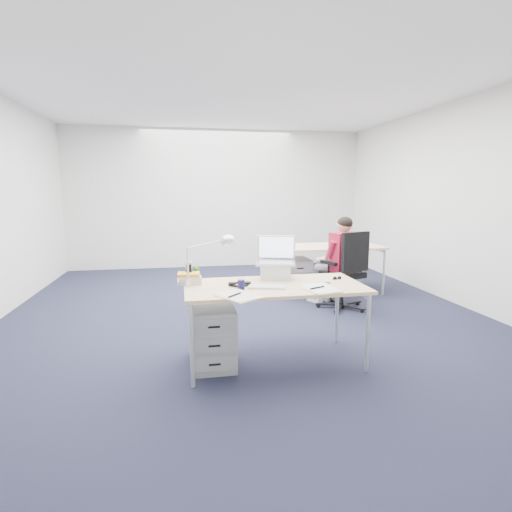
# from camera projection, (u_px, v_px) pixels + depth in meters

# --- Properties ---
(floor) EXTENTS (7.00, 7.00, 0.00)m
(floor) POSITION_uv_depth(u_px,v_px,m) (245.00, 316.00, 5.04)
(floor) COLOR black
(floor) RESTS_ON ground
(room) EXTENTS (6.02, 7.02, 2.80)m
(room) POSITION_uv_depth(u_px,v_px,m) (245.00, 178.00, 4.76)
(room) COLOR silver
(room) RESTS_ON ground
(desk_near) EXTENTS (1.60, 0.80, 0.73)m
(desk_near) POSITION_uv_depth(u_px,v_px,m) (274.00, 290.00, 3.59)
(desk_near) COLOR #DCB17F
(desk_near) RESTS_ON ground
(desk_far) EXTENTS (1.60, 0.80, 0.73)m
(desk_far) POSITION_uv_depth(u_px,v_px,m) (329.00, 249.00, 6.17)
(desk_far) COLOR #DCB17F
(desk_far) RESTS_ON ground
(office_chair) EXTENTS (0.85, 0.85, 1.05)m
(office_chair) POSITION_uv_depth(u_px,v_px,m) (344.00, 287.00, 5.32)
(office_chair) COLOR black
(office_chair) RESTS_ON ground
(seated_person) EXTENTS (0.56, 0.72, 1.22)m
(seated_person) POSITION_uv_depth(u_px,v_px,m) (336.00, 261.00, 5.41)
(seated_person) COLOR #AB1834
(seated_person) RESTS_ON ground
(drawer_pedestal_near) EXTENTS (0.40, 0.50, 0.55)m
(drawer_pedestal_near) POSITION_uv_depth(u_px,v_px,m) (212.00, 336.00, 3.59)
(drawer_pedestal_near) COLOR #95979A
(drawer_pedestal_near) RESTS_ON ground
(drawer_pedestal_far) EXTENTS (0.40, 0.50, 0.55)m
(drawer_pedestal_far) POSITION_uv_depth(u_px,v_px,m) (295.00, 276.00, 6.10)
(drawer_pedestal_far) COLOR #95979A
(drawer_pedestal_far) RESTS_ON ground
(silver_laptop) EXTENTS (0.44, 0.38, 0.40)m
(silver_laptop) POSITION_uv_depth(u_px,v_px,m) (276.00, 258.00, 3.83)
(silver_laptop) COLOR silver
(silver_laptop) RESTS_ON desk_near
(wireless_keyboard) EXTENTS (0.34, 0.21, 0.02)m
(wireless_keyboard) POSITION_uv_depth(u_px,v_px,m) (267.00, 287.00, 3.48)
(wireless_keyboard) COLOR white
(wireless_keyboard) RESTS_ON desk_near
(computer_mouse) EXTENTS (0.06, 0.09, 0.03)m
(computer_mouse) POSITION_uv_depth(u_px,v_px,m) (328.00, 281.00, 3.67)
(computer_mouse) COLOR white
(computer_mouse) RESTS_ON desk_near
(headphones) EXTENTS (0.21, 0.16, 0.03)m
(headphones) POSITION_uv_depth(u_px,v_px,m) (240.00, 284.00, 3.56)
(headphones) COLOR black
(headphones) RESTS_ON desk_near
(can_koozie) EXTENTS (0.07, 0.07, 0.10)m
(can_koozie) POSITION_uv_depth(u_px,v_px,m) (241.00, 284.00, 3.41)
(can_koozie) COLOR #171544
(can_koozie) RESTS_ON desk_near
(water_bottle) EXTENTS (0.09, 0.09, 0.21)m
(water_bottle) POSITION_uv_depth(u_px,v_px,m) (189.00, 270.00, 3.71)
(water_bottle) COLOR silver
(water_bottle) RESTS_ON desk_near
(bear_figurine) EXTENTS (0.09, 0.08, 0.14)m
(bear_figurine) POSITION_uv_depth(u_px,v_px,m) (196.00, 273.00, 3.76)
(bear_figurine) COLOR #1D6A1C
(bear_figurine) RESTS_ON desk_near
(book_stack) EXTENTS (0.25, 0.22, 0.10)m
(book_stack) POSITION_uv_depth(u_px,v_px,m) (189.00, 278.00, 3.64)
(book_stack) COLOR silver
(book_stack) RESTS_ON desk_near
(cordless_phone) EXTENTS (0.05, 0.04, 0.17)m
(cordless_phone) POSITION_uv_depth(u_px,v_px,m) (189.00, 273.00, 3.68)
(cordless_phone) COLOR black
(cordless_phone) RESTS_ON desk_near
(papers_left) EXTENTS (0.38, 0.42, 0.01)m
(papers_left) POSITION_uv_depth(u_px,v_px,m) (237.00, 296.00, 3.18)
(papers_left) COLOR #F9E490
(papers_left) RESTS_ON desk_near
(papers_right) EXTENTS (0.29, 0.37, 0.01)m
(papers_right) POSITION_uv_depth(u_px,v_px,m) (320.00, 289.00, 3.42)
(papers_right) COLOR #F9E490
(papers_right) RESTS_ON desk_near
(sunglasses) EXTENTS (0.10, 0.06, 0.02)m
(sunglasses) POSITION_uv_depth(u_px,v_px,m) (337.00, 278.00, 3.80)
(sunglasses) COLOR black
(sunglasses) RESTS_ON desk_near
(desk_lamp) EXTENTS (0.42, 0.19, 0.47)m
(desk_lamp) POSITION_uv_depth(u_px,v_px,m) (204.00, 259.00, 3.55)
(desk_lamp) COLOR silver
(desk_lamp) RESTS_ON desk_near
(dark_laptop) EXTENTS (0.33, 0.32, 0.23)m
(dark_laptop) POSITION_uv_depth(u_px,v_px,m) (353.00, 239.00, 6.04)
(dark_laptop) COLOR black
(dark_laptop) RESTS_ON desk_far
(far_cup) EXTENTS (0.08, 0.08, 0.09)m
(far_cup) POSITION_uv_depth(u_px,v_px,m) (342.00, 241.00, 6.39)
(far_cup) COLOR white
(far_cup) RESTS_ON desk_far
(far_papers) EXTENTS (0.36, 0.40, 0.01)m
(far_papers) POSITION_uv_depth(u_px,v_px,m) (281.00, 244.00, 6.28)
(far_papers) COLOR white
(far_papers) RESTS_ON desk_far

